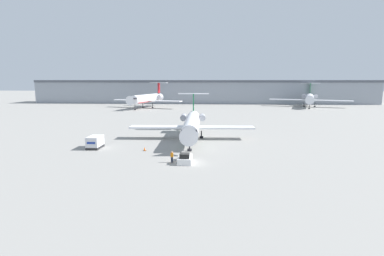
{
  "coord_description": "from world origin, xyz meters",
  "views": [
    {
      "loc": [
        3.35,
        -43.82,
        12.39
      ],
      "look_at": [
        0.0,
        13.4,
        3.18
      ],
      "focal_mm": 28.0,
      "sensor_mm": 36.0,
      "label": 1
    }
  ],
  "objects": [
    {
      "name": "pushback_tug",
      "position": [
        -0.29,
        0.09,
        0.58
      ],
      "size": [
        2.04,
        3.99,
        1.61
      ],
      "color": "silver",
      "rests_on": "ground"
    },
    {
      "name": "traffic_cone_left",
      "position": [
        -8.07,
        7.29,
        0.32
      ],
      "size": [
        0.51,
        0.51,
        0.68
      ],
      "color": "black",
      "rests_on": "ground"
    },
    {
      "name": "luggage_cart",
      "position": [
        -17.57,
        8.79,
        1.13
      ],
      "size": [
        2.17,
        3.73,
        2.25
      ],
      "color": "#232326",
      "rests_on": "ground"
    },
    {
      "name": "ground_plane",
      "position": [
        0.0,
        0.0,
        0.0
      ],
      "size": [
        600.0,
        600.0,
        0.0
      ],
      "primitive_type": "plane",
      "color": "gray"
    },
    {
      "name": "terminal_building",
      "position": [
        0.0,
        120.0,
        6.2
      ],
      "size": [
        180.0,
        16.8,
        12.34
      ],
      "color": "#8C939E",
      "rests_on": "ground"
    },
    {
      "name": "airplane_main",
      "position": [
        -0.36,
        18.58,
        3.17
      ],
      "size": [
        26.43,
        28.55,
        9.09
      ],
      "color": "white",
      "rests_on": "ground"
    },
    {
      "name": "airplane_parked_far_right",
      "position": [
        49.87,
        98.5,
        3.98
      ],
      "size": [
        35.58,
        28.92,
        10.93
      ],
      "color": "silver",
      "rests_on": "ground"
    },
    {
      "name": "airplane_parked_far_left",
      "position": [
        -24.7,
        88.61,
        4.18
      ],
      "size": [
        32.46,
        28.55,
        11.2
      ],
      "color": "white",
      "rests_on": "ground"
    },
    {
      "name": "worker_near_tug",
      "position": [
        -2.27,
        0.05,
        0.91
      ],
      "size": [
        0.4,
        0.24,
        1.74
      ],
      "color": "#232838",
      "rests_on": "ground"
    }
  ]
}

